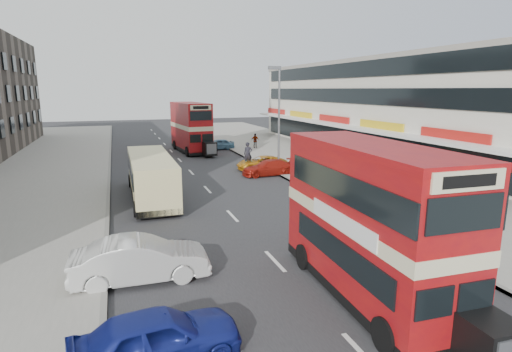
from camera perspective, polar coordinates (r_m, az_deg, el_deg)
name	(u,v)px	position (r m, az deg, el deg)	size (l,w,h in m)	color
ground	(297,284)	(14.27, 5.71, -14.80)	(160.00, 160.00, 0.00)	#28282B
road_surface	(191,172)	(32.64, -9.02, 0.52)	(12.00, 90.00, 0.01)	#28282B
pavement_right	(327,163)	(36.58, 9.82, 1.84)	(12.00, 90.00, 0.15)	gray
pavement_left	(19,182)	(32.84, -30.09, -0.78)	(12.00, 90.00, 0.15)	gray
kerb_left	(109,177)	(32.18, -19.77, -0.09)	(0.20, 90.00, 0.16)	gray
kerb_right	(264,167)	(34.17, 1.10, 1.30)	(0.20, 90.00, 0.16)	gray
commercial_row	(392,107)	(42.08, 18.38, 9.05)	(9.90, 46.20, 9.30)	beige
street_lamp	(278,111)	(31.90, 3.10, 9.05)	(1.00, 0.20, 8.12)	slate
bus_main	(370,221)	(13.08, 15.56, -6.07)	(2.61, 8.57, 4.68)	black
bus_second	(191,127)	(43.12, -9.05, 6.74)	(3.19, 8.97, 4.90)	black
coach	(151,175)	(25.06, -14.41, 0.12)	(2.38, 9.11, 2.41)	black
car_left_near	(157,337)	(10.65, -13.58, -20.98)	(1.61, 4.00, 1.36)	navy
car_left_front	(141,260)	(14.69, -15.76, -11.17)	(1.60, 4.58, 1.51)	silver
car_right_a	(269,168)	(31.01, 1.76, 1.16)	(1.66, 4.09, 1.19)	#A71C10
car_right_b	(262,163)	(33.10, 0.77, 1.81)	(1.88, 4.07, 1.13)	orange
car_right_c	(218,144)	(44.50, -5.29, 4.42)	(1.39, 3.45, 1.17)	teal
pedestrian_near	(324,165)	(29.61, 9.44, 1.52)	(0.71, 0.48, 1.93)	gray
pedestrian_far	(255,141)	(44.80, -0.13, 4.96)	(0.91, 0.38, 1.56)	gray
cyclist	(248,160)	(33.03, -1.12, 2.24)	(0.75, 1.63, 2.26)	gray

